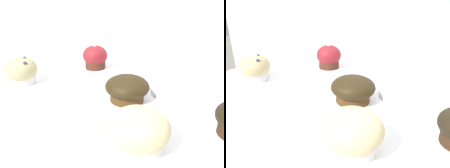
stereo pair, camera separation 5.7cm
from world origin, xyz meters
TOP-DOWN VIEW (x-y plane):
  - wall_back at (0.00, 0.60)m, footprint 3.20×0.10m
  - muffin_front_center at (-0.22, 0.17)m, footprint 0.09×0.09m
  - muffin_back_left at (0.00, -0.01)m, footprint 0.12×0.12m
  - muffin_front_left at (0.10, -0.18)m, footprint 0.11×0.11m
  - muffin_front_right at (-0.34, -0.07)m, footprint 0.10×0.10m
  - serving_plate at (0.13, 0.11)m, footprint 0.20×0.20m

SIDE VIEW (x-z plane):
  - wall_back at x=0.00m, z-range 0.00..1.80m
  - serving_plate at x=0.13m, z-range 0.95..0.96m
  - muffin_back_left at x=0.00m, z-range 0.95..1.01m
  - muffin_front_left at x=0.10m, z-range 0.94..1.03m
  - muffin_front_right at x=-0.34m, z-range 0.94..1.03m
  - muffin_front_center at x=-0.22m, z-range 0.94..1.03m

